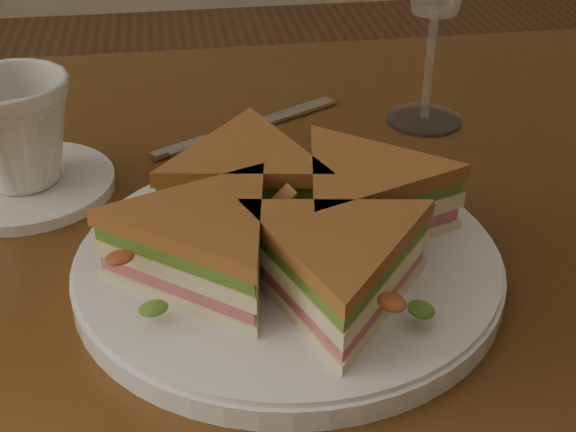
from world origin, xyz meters
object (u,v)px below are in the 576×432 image
Objects in this scene: plate at (288,265)px; sandwich_wedges at (288,222)px; spoon at (213,195)px; saucer at (27,185)px; coffee_cup at (16,131)px; knife at (241,130)px; table at (257,310)px.

sandwich_wedges reaches higher than plate.
spoon is 0.16m from saucer.
sandwich_wedges is at bearing -74.75° from spoon.
coffee_cup is (-0.20, 0.16, 0.05)m from plate.
plate is 0.99× the size of sandwich_wedges.
coffee_cup reaches higher than plate.
sandwich_wedges is (0.00, 0.00, 0.04)m from plate.
plate is 2.05× the size of saucer.
plate is at bearing -37.61° from saucer.
saucer is (-0.20, 0.16, -0.00)m from plate.
knife is 1.30× the size of saucer.
table is 0.11m from spoon.
saucer is (-0.16, 0.04, 0.00)m from spoon.
coffee_cup reaches higher than saucer.
coffee_cup is (-0.19, 0.07, 0.15)m from table.
saucer is 1.52× the size of coffee_cup.
spoon is at bearing -14.24° from saucer.
plate is 0.04m from sandwich_wedges.
spoon is (-0.05, 0.12, -0.04)m from sandwich_wedges.
spoon and saucer have the same top height.
coffee_cup is at bearing 175.12° from knife.
sandwich_wedges is 1.70× the size of spoon.
coffee_cup reaches higher than sandwich_wedges.
coffee_cup is at bearing 142.39° from plate.
knife is 0.21m from saucer.
plate reaches higher than saucer.
sandwich_wedges reaches higher than table.
plate is at bearing -74.75° from spoon.
sandwich_wedges is 1.60× the size of knife.
table is 0.23m from saucer.
knife is 1.96× the size of coffee_cup.
coffee_cup is (-0.16, 0.04, 0.05)m from spoon.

